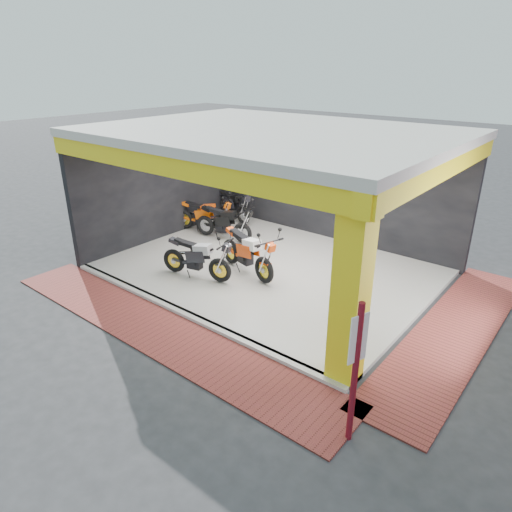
# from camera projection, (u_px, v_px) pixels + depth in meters

# --- Properties ---
(ground) EXTENTS (80.00, 80.00, 0.00)m
(ground) POSITION_uv_depth(u_px,v_px,m) (218.00, 299.00, 10.74)
(ground) COLOR #2D2D30
(ground) RESTS_ON ground
(showroom_floor) EXTENTS (8.00, 6.00, 0.10)m
(showroom_floor) POSITION_uv_depth(u_px,v_px,m) (269.00, 269.00, 12.15)
(showroom_floor) COLOR silver
(showroom_floor) RESTS_ON ground
(showroom_ceiling) EXTENTS (8.40, 6.40, 0.20)m
(showroom_ceiling) POSITION_uv_depth(u_px,v_px,m) (271.00, 133.00, 10.76)
(showroom_ceiling) COLOR beige
(showroom_ceiling) RESTS_ON corner_column
(back_wall) EXTENTS (8.20, 0.20, 3.50)m
(back_wall) POSITION_uv_depth(u_px,v_px,m) (332.00, 184.00, 13.70)
(back_wall) COLOR black
(back_wall) RESTS_ON ground
(left_wall) EXTENTS (0.20, 6.20, 3.50)m
(left_wall) POSITION_uv_depth(u_px,v_px,m) (163.00, 183.00, 13.86)
(left_wall) COLOR black
(left_wall) RESTS_ON ground
(corner_column) EXTENTS (0.50, 0.50, 3.50)m
(corner_column) POSITION_uv_depth(u_px,v_px,m) (351.00, 290.00, 7.35)
(corner_column) COLOR yellow
(corner_column) RESTS_ON ground
(header_beam_front) EXTENTS (8.40, 0.30, 0.40)m
(header_beam_front) POSITION_uv_depth(u_px,v_px,m) (176.00, 166.00, 8.73)
(header_beam_front) COLOR yellow
(header_beam_front) RESTS_ON corner_column
(header_beam_right) EXTENTS (0.30, 6.40, 0.40)m
(header_beam_right) POSITION_uv_depth(u_px,v_px,m) (440.00, 168.00, 8.56)
(header_beam_right) COLOR yellow
(header_beam_right) RESTS_ON corner_column
(floor_kerb) EXTENTS (8.00, 0.20, 0.10)m
(floor_kerb) POSITION_uv_depth(u_px,v_px,m) (185.00, 314.00, 9.99)
(floor_kerb) COLOR silver
(floor_kerb) RESTS_ON ground
(paver_front) EXTENTS (9.00, 1.40, 0.03)m
(paver_front) POSITION_uv_depth(u_px,v_px,m) (158.00, 330.00, 9.45)
(paver_front) COLOR brown
(paver_front) RESTS_ON ground
(paver_right) EXTENTS (1.40, 7.00, 0.03)m
(paver_right) POSITION_uv_depth(u_px,v_px,m) (454.00, 332.00, 9.39)
(paver_right) COLOR brown
(paver_right) RESTS_ON ground
(signpost) EXTENTS (0.12, 0.31, 2.29)m
(signpost) POSITION_uv_depth(u_px,v_px,m) (355.00, 369.00, 6.27)
(signpost) COLOR maroon
(signpost) RESTS_ON ground
(moto_hero) EXTENTS (2.40, 1.37, 1.38)m
(moto_hero) POSITION_uv_depth(u_px,v_px,m) (264.00, 258.00, 11.00)
(moto_hero) COLOR #E03F09
(moto_hero) RESTS_ON showroom_floor
(moto_row_a) EXTENTS (2.21, 1.23, 1.28)m
(moto_row_a) POSITION_uv_depth(u_px,v_px,m) (219.00, 259.00, 11.06)
(moto_row_a) COLOR black
(moto_row_a) RESTS_ON showroom_floor
(moto_row_b) EXTENTS (2.20, 1.11, 1.28)m
(moto_row_b) POSITION_uv_depth(u_px,v_px,m) (242.00, 223.00, 13.50)
(moto_row_b) COLOR black
(moto_row_b) RESTS_ON showroom_floor
(moto_row_c) EXTENTS (2.16, 1.41, 1.24)m
(moto_row_c) POSITION_uv_depth(u_px,v_px,m) (222.00, 215.00, 14.33)
(moto_row_c) COLOR #E95809
(moto_row_c) RESTS_ON showroom_floor
(moto_row_d) EXTENTS (2.17, 1.13, 1.26)m
(moto_row_d) POSITION_uv_depth(u_px,v_px,m) (243.00, 206.00, 15.10)
(moto_row_d) COLOR black
(moto_row_d) RESTS_ON showroom_floor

